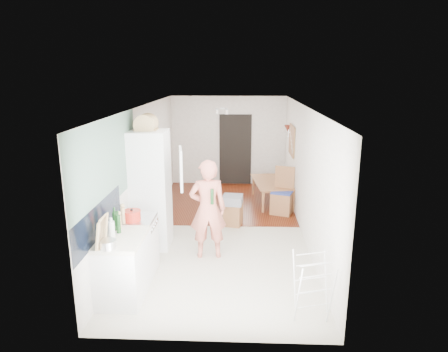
# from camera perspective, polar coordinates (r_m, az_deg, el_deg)

# --- Properties ---
(room_shell) EXTENTS (3.20, 7.00, 2.50)m
(room_shell) POSITION_cam_1_polar(r_m,az_deg,el_deg) (7.87, -0.20, 0.75)
(room_shell) COLOR beige
(room_shell) RESTS_ON ground
(floor) EXTENTS (3.20, 7.00, 0.01)m
(floor) POSITION_cam_1_polar(r_m,az_deg,el_deg) (8.26, -0.19, -7.70)
(floor) COLOR beige
(floor) RESTS_ON ground
(wood_floor_overlay) EXTENTS (3.20, 3.30, 0.01)m
(wood_floor_overlay) POSITION_cam_1_polar(r_m,az_deg,el_deg) (9.99, 0.30, -3.63)
(wood_floor_overlay) COLOR #602D12
(wood_floor_overlay) RESTS_ON room_shell
(sage_wall_panel) EXTENTS (0.02, 3.00, 1.30)m
(sage_wall_panel) POSITION_cam_1_polar(r_m,az_deg,el_deg) (6.09, -16.22, 1.82)
(sage_wall_panel) COLOR slate
(sage_wall_panel) RESTS_ON room_shell
(tile_splashback) EXTENTS (0.02, 1.90, 0.50)m
(tile_splashback) POSITION_cam_1_polar(r_m,az_deg,el_deg) (5.79, -17.38, -6.17)
(tile_splashback) COLOR black
(tile_splashback) RESTS_ON room_shell
(doorway_recess) EXTENTS (0.90, 0.04, 2.00)m
(doorway_recess) POSITION_cam_1_polar(r_m,az_deg,el_deg) (11.31, 1.63, 3.75)
(doorway_recess) COLOR black
(doorway_recess) RESTS_ON room_shell
(base_cabinet) EXTENTS (0.60, 0.90, 0.86)m
(base_cabinet) POSITION_cam_1_polar(r_m,az_deg,el_deg) (5.99, -14.22, -12.75)
(base_cabinet) COLOR white
(base_cabinet) RESTS_ON room_shell
(worktop) EXTENTS (0.62, 0.92, 0.06)m
(worktop) POSITION_cam_1_polar(r_m,az_deg,el_deg) (5.80, -14.50, -8.70)
(worktop) COLOR #EEE6CC
(worktop) RESTS_ON room_shell
(range_cooker) EXTENTS (0.60, 0.60, 0.88)m
(range_cooker) POSITION_cam_1_polar(r_m,az_deg,el_deg) (6.63, -12.39, -9.74)
(range_cooker) COLOR white
(range_cooker) RESTS_ON room_shell
(cooker_top) EXTENTS (0.60, 0.60, 0.04)m
(cooker_top) POSITION_cam_1_polar(r_m,az_deg,el_deg) (6.46, -12.61, -6.02)
(cooker_top) COLOR silver
(cooker_top) RESTS_ON room_shell
(fridge_housing) EXTENTS (0.66, 0.66, 2.15)m
(fridge_housing) POSITION_cam_1_polar(r_m,az_deg,el_deg) (7.34, -10.45, -1.95)
(fridge_housing) COLOR white
(fridge_housing) RESTS_ON room_shell
(fridge_door) EXTENTS (0.14, 0.56, 0.70)m
(fridge_door) POSITION_cam_1_polar(r_m,az_deg,el_deg) (6.82, -6.17, 1.07)
(fridge_door) COLOR white
(fridge_door) RESTS_ON room_shell
(fridge_interior) EXTENTS (0.02, 0.52, 0.66)m
(fridge_interior) POSITION_cam_1_polar(r_m,az_deg,el_deg) (7.15, -8.20, 1.65)
(fridge_interior) COLOR white
(fridge_interior) RESTS_ON room_shell
(pinboard) EXTENTS (0.03, 0.90, 0.70)m
(pinboard) POSITION_cam_1_polar(r_m,az_deg,el_deg) (9.74, 9.69, 5.05)
(pinboard) COLOR #AB7C4C
(pinboard) RESTS_ON room_shell
(pinboard_frame) EXTENTS (0.00, 0.94, 0.74)m
(pinboard_frame) POSITION_cam_1_polar(r_m,az_deg,el_deg) (9.74, 9.60, 5.05)
(pinboard_frame) COLOR #925A2F
(pinboard_frame) RESTS_ON room_shell
(wall_sconce) EXTENTS (0.18, 0.18, 0.16)m
(wall_sconce) POSITION_cam_1_polar(r_m,az_deg,el_deg) (10.34, 9.08, 6.75)
(wall_sconce) COLOR maroon
(wall_sconce) RESTS_ON room_shell
(person) EXTENTS (0.80, 0.58, 2.05)m
(person) POSITION_cam_1_polar(r_m,az_deg,el_deg) (6.79, -2.34, -3.53)
(person) COLOR #D6715E
(person) RESTS_ON floor
(dining_table) EXTENTS (0.90, 1.41, 0.47)m
(dining_table) POSITION_cam_1_polar(r_m,az_deg,el_deg) (9.90, 7.09, -2.53)
(dining_table) COLOR #925A2F
(dining_table) RESTS_ON floor
(dining_chair) EXTENTS (0.57, 0.57, 1.06)m
(dining_chair) POSITION_cam_1_polar(r_m,az_deg,el_deg) (9.09, 8.32, -2.17)
(dining_chair) COLOR #925A2F
(dining_chair) RESTS_ON floor
(stool) EXTENTS (0.42, 0.42, 0.46)m
(stool) POSITION_cam_1_polar(r_m,az_deg,el_deg) (8.44, 1.31, -5.52)
(stool) COLOR #925A2F
(stool) RESTS_ON floor
(grey_drape) EXTENTS (0.44, 0.44, 0.18)m
(grey_drape) POSITION_cam_1_polar(r_m,az_deg,el_deg) (8.34, 1.22, -3.44)
(grey_drape) COLOR gray
(grey_drape) RESTS_ON stool
(drying_rack) EXTENTS (0.53, 0.50, 0.86)m
(drying_rack) POSITION_cam_1_polar(r_m,az_deg,el_deg) (5.50, 12.53, -15.29)
(drying_rack) COLOR white
(drying_rack) RESTS_ON floor
(bread_bin) EXTENTS (0.40, 0.38, 0.20)m
(bread_bin) POSITION_cam_1_polar(r_m,az_deg,el_deg) (7.17, -11.06, 7.26)
(bread_bin) COLOR tan
(bread_bin) RESTS_ON fridge_housing
(red_casserole) EXTENTS (0.33, 0.33, 0.16)m
(red_casserole) POSITION_cam_1_polar(r_m,az_deg,el_deg) (6.32, -13.02, -5.52)
(red_casserole) COLOR red
(red_casserole) RESTS_ON cooker_top
(steel_pan) EXTENTS (0.26, 0.26, 0.11)m
(steel_pan) POSITION_cam_1_polar(r_m,az_deg,el_deg) (5.46, -16.29, -9.34)
(steel_pan) COLOR silver
(steel_pan) RESTS_ON worktop
(held_bottle) EXTENTS (0.06, 0.06, 0.26)m
(held_bottle) POSITION_cam_1_polar(r_m,az_deg,el_deg) (6.57, -1.71, -2.96)
(held_bottle) COLOR #163D17
(held_bottle) RESTS_ON person
(bottle_a) EXTENTS (0.07, 0.07, 0.28)m
(bottle_a) POSITION_cam_1_polar(r_m,az_deg,el_deg) (5.99, -15.31, -6.22)
(bottle_a) COLOR #163D17
(bottle_a) RESTS_ON worktop
(bottle_b) EXTENTS (0.08, 0.08, 0.27)m
(bottle_b) POSITION_cam_1_polar(r_m,az_deg,el_deg) (5.89, -14.84, -6.65)
(bottle_b) COLOR #163D17
(bottle_b) RESTS_ON worktop
(bottle_c) EXTENTS (0.09, 0.09, 0.22)m
(bottle_c) POSITION_cam_1_polar(r_m,az_deg,el_deg) (5.79, -15.77, -7.32)
(bottle_c) COLOR silver
(bottle_c) RESTS_ON worktop
(pepper_mill_front) EXTENTS (0.07, 0.07, 0.21)m
(pepper_mill_front) POSITION_cam_1_polar(r_m,az_deg,el_deg) (6.04, -14.70, -6.36)
(pepper_mill_front) COLOR tan
(pepper_mill_front) RESTS_ON worktop
(pepper_mill_back) EXTENTS (0.08, 0.08, 0.24)m
(pepper_mill_back) POSITION_cam_1_polar(r_m,az_deg,el_deg) (6.25, -14.23, -5.48)
(pepper_mill_back) COLOR tan
(pepper_mill_back) RESTS_ON worktop
(chopping_boards) EXTENTS (0.13, 0.31, 0.42)m
(chopping_boards) POSITION_cam_1_polar(r_m,az_deg,el_deg) (5.46, -17.06, -7.65)
(chopping_boards) COLOR tan
(chopping_boards) RESTS_ON worktop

